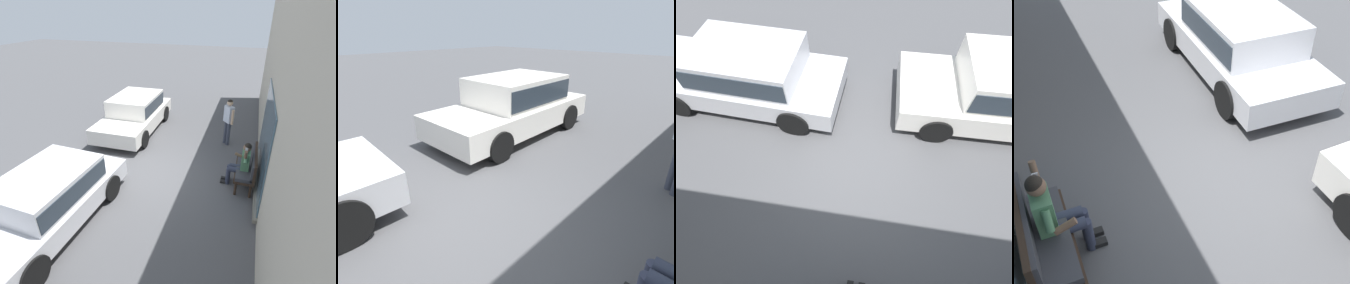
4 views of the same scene
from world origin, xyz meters
TOP-DOWN VIEW (x-y plane):
  - ground_plane at (0.00, 0.00)m, footprint 60.00×60.00m
  - parked_car_near at (-3.00, -1.72)m, footprint 4.33×2.03m
  - parked_car_mid at (2.54, -1.43)m, footprint 4.39×2.01m

SIDE VIEW (x-z plane):
  - ground_plane at x=0.00m, z-range 0.00..0.00m
  - parked_car_mid at x=2.54m, z-range 0.07..1.44m
  - parked_car_near at x=-3.00m, z-range 0.07..1.51m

